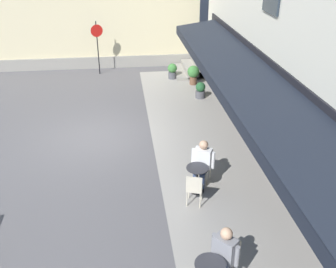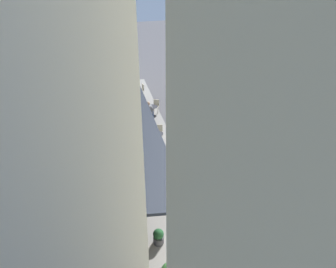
{
  "view_description": "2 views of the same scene",
  "coord_description": "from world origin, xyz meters",
  "px_view_note": "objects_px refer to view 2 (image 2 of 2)",
  "views": [
    {
      "loc": [
        -12.12,
        -0.9,
        6.24
      ],
      "look_at": [
        -2.52,
        -2.08,
        1.28
      ],
      "focal_mm": 41.69,
      "sensor_mm": 36.0,
      "label": 1
    },
    {
      "loc": [
        11.24,
        -5.76,
        10.02
      ],
      "look_at": [
        -2.29,
        -2.46,
        1.41
      ],
      "focal_mm": 33.75,
      "sensor_mm": 36.0,
      "label": 2
    }
  ],
  "objects_px": {
    "cafe_chair_cream_facing_street": "(159,131)",
    "cafe_table_streetside": "(153,110)",
    "seated_companion_in_grey": "(149,110)",
    "parked_car_silver": "(248,102)",
    "cafe_chair_cream_back_row": "(156,105)",
    "cafe_chair_cream_under_awning": "(127,93)",
    "cafe_chair_cream_corner_left": "(155,142)",
    "cafe_chair_cream_corner_right": "(147,113)",
    "seated_patron_in_white": "(156,138)",
    "cafe_table_mid_terrace": "(134,91)",
    "potted_plant_entrance_right": "(158,237)",
    "cafe_table_near_entrance": "(158,137)",
    "cafe_chair_cream_by_window": "(142,89)"
  },
  "relations": [
    {
      "from": "cafe_chair_cream_corner_left",
      "to": "seated_patron_in_white",
      "type": "height_order",
      "value": "seated_patron_in_white"
    },
    {
      "from": "cafe_chair_cream_by_window",
      "to": "cafe_table_mid_terrace",
      "type": "bearing_deg",
      "value": -80.69
    },
    {
      "from": "cafe_chair_cream_under_awning",
      "to": "seated_companion_in_grey",
      "type": "distance_m",
      "value": 3.43
    },
    {
      "from": "cafe_chair_cream_under_awning",
      "to": "seated_patron_in_white",
      "type": "relative_size",
      "value": 0.7
    },
    {
      "from": "cafe_table_near_entrance",
      "to": "cafe_chair_cream_corner_left",
      "type": "bearing_deg",
      "value": -28.42
    },
    {
      "from": "cafe_table_streetside",
      "to": "seated_patron_in_white",
      "type": "bearing_deg",
      "value": -9.16
    },
    {
      "from": "cafe_table_near_entrance",
      "to": "cafe_chair_cream_back_row",
      "type": "xyz_separation_m",
      "value": [
        -3.92,
        0.72,
        0.06
      ]
    },
    {
      "from": "cafe_chair_cream_corner_right",
      "to": "cafe_chair_cream_back_row",
      "type": "bearing_deg",
      "value": 140.91
    },
    {
      "from": "cafe_table_near_entrance",
      "to": "cafe_table_streetside",
      "type": "height_order",
      "value": "same"
    },
    {
      "from": "cafe_chair_cream_corner_left",
      "to": "cafe_table_streetside",
      "type": "xyz_separation_m",
      "value": [
        -3.92,
        0.7,
        -0.06
      ]
    },
    {
      "from": "potted_plant_entrance_right",
      "to": "cafe_chair_cream_back_row",
      "type": "bearing_deg",
      "value": 168.58
    },
    {
      "from": "cafe_table_mid_terrace",
      "to": "cafe_chair_cream_corner_right",
      "type": "relative_size",
      "value": 0.82
    },
    {
      "from": "cafe_table_streetside",
      "to": "cafe_chair_cream_corner_right",
      "type": "xyz_separation_m",
      "value": [
        0.42,
        -0.47,
        0.06
      ]
    },
    {
      "from": "cafe_chair_cream_back_row",
      "to": "parked_car_silver",
      "type": "relative_size",
      "value": 0.21
    },
    {
      "from": "cafe_chair_cream_back_row",
      "to": "cafe_chair_cream_corner_right",
      "type": "bearing_deg",
      "value": -39.09
    },
    {
      "from": "cafe_chair_cream_corner_left",
      "to": "cafe_chair_cream_corner_right",
      "type": "bearing_deg",
      "value": 176.18
    },
    {
      "from": "cafe_chair_cream_facing_street",
      "to": "cafe_table_streetside",
      "type": "xyz_separation_m",
      "value": [
        -2.77,
        0.21,
        -0.06
      ]
    },
    {
      "from": "cafe_table_near_entrance",
      "to": "cafe_chair_cream_under_awning",
      "type": "relative_size",
      "value": 0.82
    },
    {
      "from": "cafe_chair_cream_under_awning",
      "to": "cafe_chair_cream_back_row",
      "type": "height_order",
      "value": "same"
    },
    {
      "from": "seated_companion_in_grey",
      "to": "cafe_chair_cream_under_awning",
      "type": "bearing_deg",
      "value": -163.05
    },
    {
      "from": "seated_companion_in_grey",
      "to": "parked_car_silver",
      "type": "distance_m",
      "value": 6.67
    },
    {
      "from": "cafe_table_near_entrance",
      "to": "cafe_chair_cream_corner_right",
      "type": "relative_size",
      "value": 0.82
    },
    {
      "from": "cafe_chair_cream_corner_right",
      "to": "parked_car_silver",
      "type": "height_order",
      "value": "parked_car_silver"
    },
    {
      "from": "cafe_chair_cream_by_window",
      "to": "cafe_table_streetside",
      "type": "bearing_deg",
      "value": 2.66
    },
    {
      "from": "cafe_chair_cream_corner_left",
      "to": "cafe_chair_cream_under_awning",
      "type": "height_order",
      "value": "same"
    },
    {
      "from": "cafe_table_near_entrance",
      "to": "cafe_table_mid_terrace",
      "type": "bearing_deg",
      "value": -176.76
    },
    {
      "from": "cafe_chair_cream_facing_street",
      "to": "parked_car_silver",
      "type": "bearing_deg",
      "value": 107.21
    },
    {
      "from": "seated_companion_in_grey",
      "to": "parked_car_silver",
      "type": "height_order",
      "value": "parked_car_silver"
    },
    {
      "from": "parked_car_silver",
      "to": "cafe_chair_cream_under_awning",
      "type": "bearing_deg",
      "value": -116.02
    },
    {
      "from": "cafe_chair_cream_corner_right",
      "to": "seated_companion_in_grey",
      "type": "relative_size",
      "value": 0.71
    },
    {
      "from": "cafe_chair_cream_facing_street",
      "to": "cafe_chair_cream_back_row",
      "type": "xyz_separation_m",
      "value": [
        -3.31,
        0.53,
        0.0
      ]
    },
    {
      "from": "cafe_chair_cream_corner_left",
      "to": "seated_patron_in_white",
      "type": "distance_m",
      "value": 0.26
    },
    {
      "from": "cafe_chair_cream_facing_street",
      "to": "potted_plant_entrance_right",
      "type": "xyz_separation_m",
      "value": [
        7.31,
        -1.62,
        -0.2
      ]
    },
    {
      "from": "cafe_chair_cream_facing_street",
      "to": "seated_patron_in_white",
      "type": "height_order",
      "value": "seated_patron_in_white"
    },
    {
      "from": "cafe_chair_cream_by_window",
      "to": "seated_patron_in_white",
      "type": "height_order",
      "value": "seated_patron_in_white"
    },
    {
      "from": "cafe_chair_cream_corner_right",
      "to": "seated_patron_in_white",
      "type": "xyz_separation_m",
      "value": [
        3.31,
        -0.13,
        0.15
      ]
    },
    {
      "from": "potted_plant_entrance_right",
      "to": "parked_car_silver",
      "type": "bearing_deg",
      "value": 138.82
    },
    {
      "from": "cafe_chair_cream_facing_street",
      "to": "parked_car_silver",
      "type": "distance_m",
      "value": 6.86
    },
    {
      "from": "cafe_chair_cream_by_window",
      "to": "seated_companion_in_grey",
      "type": "xyz_separation_m",
      "value": [
        3.73,
        -0.15,
        0.14
      ]
    },
    {
      "from": "cafe_table_near_entrance",
      "to": "seated_companion_in_grey",
      "type": "xyz_separation_m",
      "value": [
        -3.09,
        0.09,
        0.2
      ]
    },
    {
      "from": "cafe_chair_cream_back_row",
      "to": "cafe_chair_cream_corner_left",
      "type": "bearing_deg",
      "value": -12.86
    },
    {
      "from": "cafe_chair_cream_under_awning",
      "to": "cafe_chair_cream_corner_right",
      "type": "distance_m",
      "value": 3.52
    },
    {
      "from": "cafe_chair_cream_back_row",
      "to": "cafe_chair_cream_corner_right",
      "type": "relative_size",
      "value": 1.0
    },
    {
      "from": "cafe_table_streetside",
      "to": "seated_companion_in_grey",
      "type": "distance_m",
      "value": 0.46
    },
    {
      "from": "cafe_chair_cream_by_window",
      "to": "cafe_chair_cream_under_awning",
      "type": "bearing_deg",
      "value": -68.53
    },
    {
      "from": "cafe_table_near_entrance",
      "to": "cafe_chair_cream_by_window",
      "type": "relative_size",
      "value": 0.82
    },
    {
      "from": "cafe_chair_cream_corner_right",
      "to": "seated_companion_in_grey",
      "type": "bearing_deg",
      "value": 131.83
    },
    {
      "from": "cafe_chair_cream_corner_left",
      "to": "cafe_chair_cream_by_window",
      "type": "distance_m",
      "value": 7.39
    },
    {
      "from": "seated_patron_in_white",
      "to": "cafe_chair_cream_corner_right",
      "type": "bearing_deg",
      "value": 177.73
    },
    {
      "from": "parked_car_silver",
      "to": "cafe_table_near_entrance",
      "type": "bearing_deg",
      "value": -68.69
    }
  ]
}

